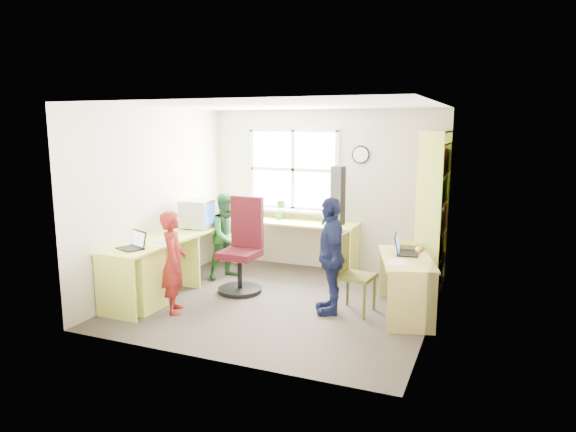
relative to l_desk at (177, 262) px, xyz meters
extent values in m
cube|color=#3F3831|center=(1.31, 0.28, -0.47)|extent=(3.60, 3.40, 0.02)
cube|color=white|center=(1.31, 0.28, 1.95)|extent=(3.60, 3.40, 0.02)
cube|color=beige|center=(1.31, 1.99, 0.74)|extent=(3.60, 0.02, 2.40)
cube|color=beige|center=(1.31, -1.43, 0.74)|extent=(3.60, 0.02, 2.40)
cube|color=beige|center=(-0.50, 0.28, 0.74)|extent=(0.02, 3.40, 2.40)
cube|color=beige|center=(3.12, 0.28, 0.74)|extent=(0.02, 3.40, 2.40)
cube|color=white|center=(0.81, 1.97, 1.04)|extent=(1.40, 0.01, 1.20)
cube|color=white|center=(0.81, 1.96, 1.04)|extent=(1.48, 0.04, 1.28)
cube|color=#9C6D43|center=(3.09, -0.77, 0.54)|extent=(0.02, 0.82, 2.00)
sphere|color=gold|center=(3.06, -0.44, 0.54)|extent=(0.07, 0.07, 0.07)
cylinder|color=black|center=(1.86, 1.96, 1.29)|extent=(0.26, 0.03, 0.26)
cylinder|color=white|center=(1.86, 1.95, 1.29)|extent=(0.22, 0.01, 0.22)
cube|color=#F0FF65|center=(-0.19, 0.38, 0.28)|extent=(0.60, 2.70, 0.03)
cube|color=#F0FF65|center=(1.06, 1.70, 0.28)|extent=(1.65, 0.56, 0.03)
cube|color=#F0FF65|center=(-0.19, 0.38, -0.10)|extent=(0.56, 0.03, 0.72)
cube|color=#F0FF65|center=(-0.19, -0.94, -0.10)|extent=(0.56, 0.03, 0.72)
cube|color=#F0FF65|center=(-0.19, 1.70, -0.10)|extent=(0.56, 0.03, 0.72)
cube|color=#F0FF65|center=(1.86, 1.70, -0.10)|extent=(0.03, 0.52, 0.72)
cube|color=#F0FF65|center=(-0.19, -0.57, -0.10)|extent=(0.54, 0.45, 0.72)
cube|color=tan|center=(2.80, 0.46, 0.21)|extent=(0.86, 1.29, 0.03)
cube|color=tan|center=(2.96, -0.09, -0.13)|extent=(0.50, 0.17, 0.66)
cube|color=tan|center=(2.64, 1.01, -0.13)|extent=(0.50, 0.17, 0.66)
cube|color=#F0FF65|center=(2.96, 0.96, 0.59)|extent=(0.30, 0.02, 2.10)
cube|color=#F0FF65|center=(2.96, 1.96, 0.59)|extent=(0.30, 0.02, 2.10)
cube|color=#F0FF65|center=(2.96, 1.46, 1.63)|extent=(0.30, 1.00, 0.02)
cube|color=#F0FF65|center=(2.96, 1.46, -0.40)|extent=(0.30, 1.00, 0.02)
cube|color=#F0FF65|center=(2.96, 1.46, -0.04)|extent=(0.30, 1.00, 0.02)
cube|color=#F0FF65|center=(2.96, 1.46, 0.34)|extent=(0.30, 1.00, 0.02)
cube|color=#F0FF65|center=(2.96, 1.46, 0.72)|extent=(0.30, 1.00, 0.02)
cube|color=#F0FF65|center=(2.96, 1.46, 1.10)|extent=(0.30, 1.00, 0.02)
cube|color=#F0FF65|center=(2.96, 1.46, 1.48)|extent=(0.30, 1.00, 0.02)
cube|color=red|center=(2.96, 1.16, -0.25)|extent=(0.25, 0.28, 0.27)
cube|color=#1A48A1|center=(2.96, 1.48, -0.24)|extent=(0.25, 0.30, 0.29)
cube|color=#20863C|center=(2.96, 1.78, -0.23)|extent=(0.25, 0.26, 0.30)
cube|color=yellow|center=(2.96, 1.16, 0.13)|extent=(0.25, 0.28, 0.30)
cube|color=#7E3586|center=(2.96, 1.48, 0.14)|extent=(0.25, 0.30, 0.32)
cube|color=orange|center=(2.96, 1.78, 0.12)|extent=(0.25, 0.26, 0.29)
cube|color=#282828|center=(2.96, 1.16, 0.52)|extent=(0.25, 0.28, 0.32)
cube|color=silver|center=(2.96, 1.48, 0.50)|extent=(0.25, 0.30, 0.29)
cube|color=red|center=(2.96, 1.78, 0.51)|extent=(0.25, 0.26, 0.30)
cube|color=#1A48A1|center=(2.96, 1.16, 0.88)|extent=(0.25, 0.28, 0.29)
cube|color=#20863C|center=(2.96, 1.48, 0.89)|extent=(0.25, 0.30, 0.30)
cube|color=yellow|center=(2.96, 1.78, 0.90)|extent=(0.25, 0.26, 0.32)
cube|color=#7E3586|center=(2.96, 1.16, 1.27)|extent=(0.25, 0.28, 0.30)
cube|color=orange|center=(2.96, 1.48, 1.28)|extent=(0.25, 0.30, 0.32)
cube|color=#282828|center=(2.96, 1.78, 1.26)|extent=(0.25, 0.26, 0.29)
cylinder|color=black|center=(0.66, 0.45, -0.42)|extent=(0.59, 0.59, 0.05)
cylinder|color=black|center=(0.66, 0.45, -0.19)|extent=(0.06, 0.06, 0.43)
cube|color=#420C14|center=(0.66, 0.45, 0.06)|extent=(0.48, 0.48, 0.09)
cube|color=#420C14|center=(0.66, 0.67, 0.45)|extent=(0.45, 0.09, 0.68)
cylinder|color=#4E4E1A|center=(2.06, 0.17, -0.24)|extent=(0.04, 0.04, 0.43)
cylinder|color=#4E4E1A|center=(2.40, 0.13, -0.24)|extent=(0.04, 0.04, 0.43)
cylinder|color=#4E4E1A|center=(2.10, 0.51, -0.24)|extent=(0.04, 0.04, 0.43)
cylinder|color=#4E4E1A|center=(2.44, 0.47, -0.24)|extent=(0.04, 0.04, 0.43)
cube|color=#4E4E1A|center=(2.25, 0.32, -0.02)|extent=(0.44, 0.44, 0.04)
cube|color=#4E4E1A|center=(2.07, 0.34, 0.23)|extent=(0.07, 0.38, 0.47)
cube|color=#B2B3B7|center=(-0.15, 0.72, 0.30)|extent=(0.31, 0.25, 0.02)
cube|color=#B2B3B7|center=(-0.15, 0.72, 0.50)|extent=(0.42, 0.39, 0.38)
cube|color=#3F72F2|center=(0.05, 0.74, 0.50)|extent=(0.03, 0.31, 0.27)
cube|color=black|center=(-0.20, -0.64, 0.30)|extent=(0.36, 0.32, 0.02)
cube|color=black|center=(-0.16, -0.53, 0.40)|extent=(0.30, 0.16, 0.20)
cube|color=white|center=(-0.16, -0.54, 0.40)|extent=(0.26, 0.13, 0.16)
cube|color=black|center=(2.79, 0.62, 0.24)|extent=(0.28, 0.36, 0.02)
cube|color=black|center=(2.66, 0.60, 0.35)|extent=(0.10, 0.34, 0.22)
cube|color=#3F72F2|center=(2.67, 0.61, 0.35)|extent=(0.08, 0.30, 0.18)
cube|color=black|center=(-0.20, 0.59, 0.39)|extent=(0.11, 0.11, 0.20)
cube|color=black|center=(-0.21, 1.10, 0.38)|extent=(0.09, 0.09, 0.18)
cube|color=black|center=(1.60, 1.72, 0.72)|extent=(0.20, 0.18, 0.85)
cube|color=red|center=(2.76, 0.97, 0.26)|extent=(0.38, 0.38, 0.07)
cube|color=beige|center=(-0.08, -0.12, 0.30)|extent=(0.23, 0.31, 0.00)
cube|color=beige|center=(2.75, 0.19, 0.23)|extent=(0.22, 0.30, 0.00)
imported|color=#28662F|center=(0.67, 1.78, 0.45)|extent=(0.18, 0.15, 0.30)
imported|color=maroon|center=(0.28, -0.47, 0.15)|extent=(0.47, 0.52, 1.20)
imported|color=#296630|center=(0.20, 0.98, 0.15)|extent=(0.70, 0.74, 1.22)
imported|color=#151C41|center=(1.97, 0.21, 0.23)|extent=(0.63, 0.87, 1.37)
camera|label=1|loc=(3.70, -5.31, 1.73)|focal=32.00mm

